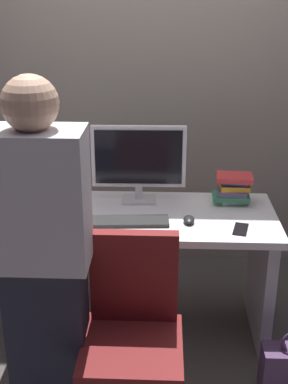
% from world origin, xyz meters
% --- Properties ---
extents(ground_plane, '(9.00, 9.00, 0.00)m').
position_xyz_m(ground_plane, '(0.00, 0.00, 0.00)').
color(ground_plane, '#4C4742').
extents(wall_back, '(6.40, 0.10, 3.00)m').
position_xyz_m(wall_back, '(0.00, 0.93, 1.50)').
color(wall_back, '#9E9384').
rests_on(wall_back, ground).
extents(desk, '(1.47, 0.66, 0.75)m').
position_xyz_m(desk, '(0.00, 0.00, 0.52)').
color(desk, white).
rests_on(desk, ground).
extents(office_chair, '(0.52, 0.52, 0.94)m').
position_xyz_m(office_chair, '(-0.02, -0.75, 0.43)').
color(office_chair, black).
rests_on(office_chair, ground).
extents(person_at_desk, '(0.40, 0.24, 1.64)m').
position_xyz_m(person_at_desk, '(-0.40, -0.74, 0.84)').
color(person_at_desk, '#262838').
rests_on(person_at_desk, ground).
extents(monitor, '(0.54, 0.14, 0.46)m').
position_xyz_m(monitor, '(-0.04, 0.18, 1.01)').
color(monitor, silver).
rests_on(monitor, desk).
extents(keyboard, '(0.44, 0.16, 0.02)m').
position_xyz_m(keyboard, '(-0.08, -0.13, 0.76)').
color(keyboard, '#262626').
rests_on(keyboard, desk).
extents(mouse, '(0.06, 0.10, 0.03)m').
position_xyz_m(mouse, '(0.24, -0.11, 0.77)').
color(mouse, black).
rests_on(mouse, desk).
extents(cup_near_keyboard, '(0.08, 0.08, 0.10)m').
position_xyz_m(cup_near_keyboard, '(-0.40, -0.11, 0.80)').
color(cup_near_keyboard, '#D84C3F').
rests_on(cup_near_keyboard, desk).
extents(cup_by_monitor, '(0.07, 0.07, 0.09)m').
position_xyz_m(cup_by_monitor, '(-0.45, 0.21, 0.80)').
color(cup_by_monitor, '#3372B2').
rests_on(cup_by_monitor, desk).
extents(book_stack, '(0.23, 0.17, 0.17)m').
position_xyz_m(book_stack, '(0.51, 0.18, 0.84)').
color(book_stack, white).
rests_on(book_stack, desk).
extents(cell_phone, '(0.10, 0.16, 0.01)m').
position_xyz_m(cell_phone, '(0.51, -0.18, 0.76)').
color(cell_phone, black).
rests_on(cell_phone, desk).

